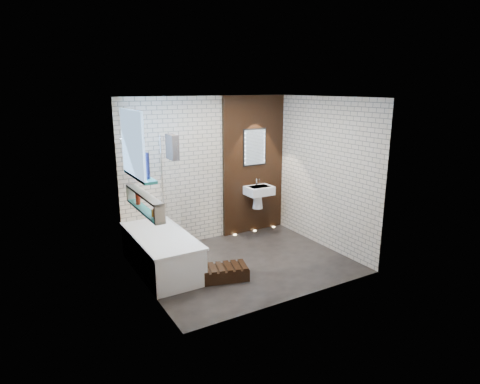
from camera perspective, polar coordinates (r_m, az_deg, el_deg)
ground at (r=6.62m, az=0.66°, el=-9.97°), size 3.20×3.20×0.00m
room_shell at (r=6.19m, az=0.70°, el=1.04°), size 3.24×3.20×2.60m
walnut_panel at (r=7.74m, az=1.90°, el=3.77°), size 1.30×0.06×2.60m
clerestory_window at (r=5.78m, az=-14.65°, el=5.67°), size 0.18×1.00×0.94m
display_niche at (r=5.75m, az=-13.29°, el=-1.45°), size 0.14×1.30×0.26m
bathtub at (r=6.41m, az=-10.99°, el=-8.27°), size 0.79×1.74×0.70m
bath_screen at (r=6.62m, az=-9.79°, el=1.53°), size 0.01×0.78×1.40m
towel at (r=6.36m, az=-9.48°, el=6.25°), size 0.11×0.30×0.39m
shower_head at (r=6.42m, az=-13.88°, el=7.45°), size 0.18×0.18×0.02m
washbasin at (r=7.69m, az=2.64°, el=-0.21°), size 0.50×0.36×0.58m
led_mirror at (r=7.65m, az=2.07°, el=6.30°), size 0.50×0.02×0.70m
walnut_step at (r=6.08m, az=-2.80°, el=-11.38°), size 0.88×0.57×0.18m
niche_bottles at (r=5.69m, az=-13.05°, el=-1.87°), size 0.07×0.84×0.17m
sill_vases at (r=5.55m, az=-12.99°, el=3.59°), size 0.08×0.08×0.35m
floor_uplights at (r=8.03m, az=2.09°, el=-5.44°), size 0.96×0.06×0.01m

